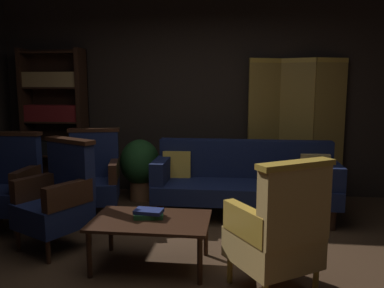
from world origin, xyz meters
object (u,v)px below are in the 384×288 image
at_px(coffee_table, 151,224).
at_px(armchair_wing_left, 58,197).
at_px(velvet_couch, 244,178).
at_px(book_green_cloth, 149,215).
at_px(armchair_wing_right, 94,177).
at_px(folding_screen, 296,127).
at_px(armchair_gilt_accent, 278,231).
at_px(potted_plant, 140,165).
at_px(book_navy_cloth, 149,211).
at_px(armchair_wing_far, 9,184).
at_px(bookshelf, 55,118).

distance_m(coffee_table, armchair_wing_left, 1.02).
xyz_separation_m(velvet_couch, book_green_cloth, (-0.83, -1.43, -0.01)).
bearing_deg(armchair_wing_right, folding_screen, 24.26).
relative_size(armchair_gilt_accent, potted_plant, 1.26).
bearing_deg(armchair_gilt_accent, velvet_couch, 97.34).
height_order(coffee_table, book_navy_cloth, book_navy_cloth).
height_order(folding_screen, potted_plant, folding_screen).
bearing_deg(potted_plant, folding_screen, 9.28).
xyz_separation_m(armchair_wing_left, potted_plant, (0.39, 1.62, -0.01)).
xyz_separation_m(armchair_wing_far, book_green_cloth, (1.71, -0.69, -0.05)).
bearing_deg(armchair_wing_right, armchair_wing_left, -91.83).
xyz_separation_m(folding_screen, velvet_couch, (-0.69, -0.79, -0.53)).
xyz_separation_m(armchair_wing_right, armchair_wing_far, (-0.79, -0.44, 0.00)).
bearing_deg(potted_plant, armchair_wing_left, -103.38).
bearing_deg(armchair_wing_far, armchair_wing_left, -29.05).
relative_size(armchair_gilt_accent, book_navy_cloth, 4.38).
bearing_deg(armchair_wing_left, book_navy_cloth, -15.61).
relative_size(folding_screen, book_green_cloth, 7.66).
xyz_separation_m(armchair_wing_right, book_navy_cloth, (0.92, -1.13, -0.01)).
height_order(bookshelf, book_navy_cloth, bookshelf).
relative_size(bookshelf, book_navy_cloth, 8.62).
distance_m(folding_screen, armchair_wing_right, 2.72).
distance_m(velvet_couch, potted_plant, 1.46).
relative_size(armchair_wing_far, book_navy_cloth, 4.38).
distance_m(armchair_wing_left, armchair_wing_far, 0.87).
bearing_deg(armchair_wing_left, folding_screen, 38.49).
relative_size(folding_screen, bookshelf, 0.93).
height_order(armchair_gilt_accent, armchair_wing_far, same).
distance_m(bookshelf, armchair_wing_right, 1.53).
height_order(armchair_wing_left, book_navy_cloth, armchair_wing_left).
relative_size(folding_screen, velvet_couch, 0.90).
height_order(coffee_table, armchair_gilt_accent, armchair_gilt_accent).
relative_size(coffee_table, potted_plant, 1.21).
xyz_separation_m(folding_screen, armchair_gilt_accent, (-0.46, -2.59, -0.50)).
xyz_separation_m(folding_screen, armchair_wing_left, (-2.47, -1.96, -0.50)).
relative_size(armchair_wing_left, armchair_wing_far, 1.00).
distance_m(armchair_gilt_accent, book_green_cloth, 1.13).
height_order(folding_screen, armchair_wing_left, folding_screen).
bearing_deg(folding_screen, book_navy_cloth, -124.37).
bearing_deg(armchair_wing_far, bookshelf, 96.17).
relative_size(armchair_wing_right, book_green_cloth, 4.19).
bearing_deg(armchair_wing_right, book_green_cloth, -50.83).
bearing_deg(armchair_wing_far, velvet_couch, 16.36).
bearing_deg(armchair_wing_far, armchair_wing_right, 28.97).
relative_size(velvet_couch, armchair_gilt_accent, 2.04).
distance_m(potted_plant, book_green_cloth, 1.97).
distance_m(bookshelf, coffee_table, 3.00).
distance_m(armchair_wing_far, book_navy_cloth, 1.84).
height_order(folding_screen, armchair_wing_right, folding_screen).
xyz_separation_m(armchair_gilt_accent, armchair_wing_left, (-2.01, 0.63, 0.00)).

